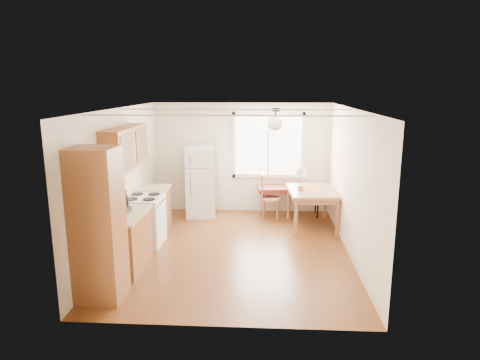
# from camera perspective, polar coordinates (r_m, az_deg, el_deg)

# --- Properties ---
(room_shell) EXTENTS (4.60, 5.60, 2.62)m
(room_shell) POSITION_cam_1_polar(r_m,az_deg,el_deg) (7.38, -0.76, -0.23)
(room_shell) COLOR #522810
(room_shell) RESTS_ON ground
(kitchen_run) EXTENTS (0.65, 3.40, 2.20)m
(kitchen_run) POSITION_cam_1_polar(r_m,az_deg,el_deg) (7.20, -14.90, -4.34)
(kitchen_run) COLOR brown
(kitchen_run) RESTS_ON ground
(window_unit) EXTENTS (1.64, 0.05, 1.51)m
(window_unit) POSITION_cam_1_polar(r_m,az_deg,el_deg) (9.74, 3.79, 4.66)
(window_unit) COLOR white
(window_unit) RESTS_ON room_shell
(pendant_light) EXTENTS (0.26, 0.26, 0.40)m
(pendant_light) POSITION_cam_1_polar(r_m,az_deg,el_deg) (7.61, 4.74, 7.64)
(pendant_light) COLOR black
(pendant_light) RESTS_ON room_shell
(refrigerator) EXTENTS (0.72, 0.72, 1.56)m
(refrigerator) POSITION_cam_1_polar(r_m,az_deg,el_deg) (9.53, -5.31, -0.26)
(refrigerator) COLOR white
(refrigerator) RESTS_ON ground
(bench) EXTENTS (1.49, 0.71, 0.66)m
(bench) POSITION_cam_1_polar(r_m,az_deg,el_deg) (9.63, 6.70, -1.29)
(bench) COLOR #5C1A15
(bench) RESTS_ON ground
(dining_table) EXTENTS (1.04, 1.33, 0.79)m
(dining_table) POSITION_cam_1_polar(r_m,az_deg,el_deg) (8.87, 9.59, -1.95)
(dining_table) COLOR #975B3A
(dining_table) RESTS_ON ground
(chair) EXTENTS (0.45, 0.44, 1.01)m
(chair) POSITION_cam_1_polar(r_m,az_deg,el_deg) (9.34, 3.56, -1.76)
(chair) COLOR #975B3A
(chair) RESTS_ON ground
(table_lamp) EXTENTS (0.27, 0.27, 0.47)m
(table_lamp) POSITION_cam_1_polar(r_m,az_deg,el_deg) (8.67, 8.15, 0.78)
(table_lamp) COLOR gold
(table_lamp) RESTS_ON dining_table
(coffee_maker) EXTENTS (0.22, 0.27, 0.39)m
(coffee_maker) POSITION_cam_1_polar(r_m,az_deg,el_deg) (7.00, -15.43, -3.14)
(coffee_maker) COLOR black
(coffee_maker) RESTS_ON kitchen_run
(kettle) EXTENTS (0.13, 0.13, 0.24)m
(kettle) POSITION_cam_1_polar(r_m,az_deg,el_deg) (7.40, -15.11, -2.62)
(kettle) COLOR red
(kettle) RESTS_ON kitchen_run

